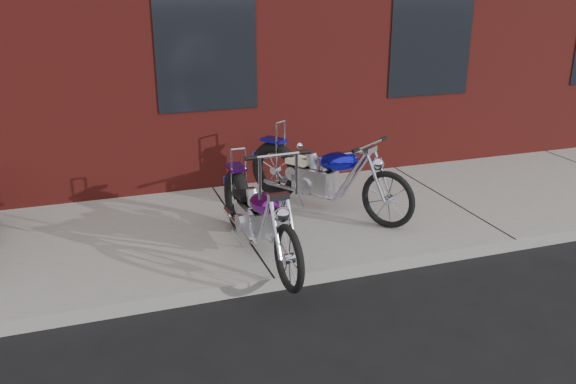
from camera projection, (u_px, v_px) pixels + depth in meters
name	position (u px, v px, depth m)	size (l,w,h in m)	color
ground	(275.00, 291.00, 6.34)	(120.00, 120.00, 0.00)	black
sidewalk	(238.00, 230.00, 7.64)	(22.00, 3.00, 0.15)	gray
chopper_purple	(258.00, 218.00, 6.70)	(0.58, 2.40, 1.34)	black
chopper_blue	(324.00, 178.00, 7.94)	(1.50, 2.16, 1.10)	black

